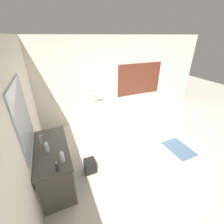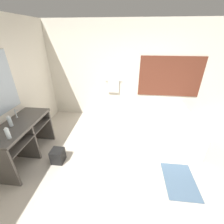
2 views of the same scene
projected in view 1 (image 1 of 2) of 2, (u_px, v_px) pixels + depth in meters
ground_plane at (139, 157)px, 3.71m from camera, size 16.00×16.00×0.00m
wall_back_with_blinds at (107, 81)px, 4.93m from camera, size 7.40×0.13×2.70m
wall_left_with_mirror at (23, 132)px, 2.31m from camera, size 0.08×7.40×2.70m
vanity_counter at (53, 156)px, 2.86m from camera, size 0.58×1.34×0.85m
sink_faucet at (41, 139)px, 2.80m from camera, size 0.09×0.04×0.18m
bathtub at (152, 114)px, 5.04m from camera, size 0.92×1.84×0.70m
water_bottle_1 at (62, 157)px, 2.39m from camera, size 0.06×0.06×0.20m
water_bottle_2 at (47, 147)px, 2.59m from camera, size 0.06×0.06×0.21m
soap_dispenser at (57, 167)px, 2.24m from camera, size 0.05×0.05×0.16m
waste_bin at (90, 166)px, 3.26m from camera, size 0.24×0.24×0.29m
bath_mat at (179, 148)px, 3.96m from camera, size 0.54×0.77×0.02m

